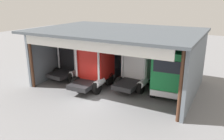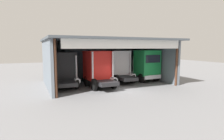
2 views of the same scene
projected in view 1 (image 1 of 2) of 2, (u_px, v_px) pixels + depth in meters
ground_plane at (93, 102)px, 16.93m from camera, size 80.00×80.00×0.00m
workshop_shed at (123, 45)px, 20.13m from camera, size 13.57×9.80×4.97m
truck_black_right_bay at (75, 58)px, 22.13m from camera, size 2.57×4.75×3.60m
truck_red_center_left_bay at (95, 64)px, 19.50m from camera, size 2.65×4.71×3.73m
truck_white_center_right_bay at (138, 65)px, 19.56m from camera, size 2.51×4.67×3.72m
truck_green_left_bay at (170, 73)px, 17.40m from camera, size 2.86×5.12×3.75m
oil_drum at (126, 69)px, 23.49m from camera, size 0.58×0.58×0.89m
tool_cart at (126, 67)px, 23.82m from camera, size 0.90×0.60×1.00m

